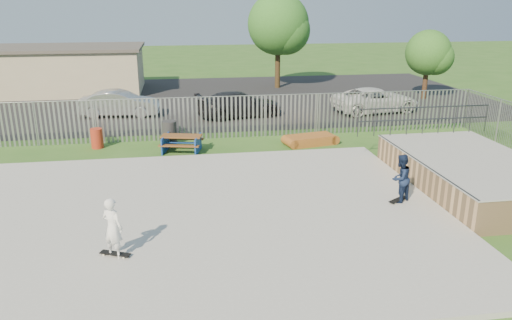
{
  "coord_description": "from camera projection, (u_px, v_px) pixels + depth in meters",
  "views": [
    {
      "loc": [
        -0.43,
        -13.92,
        6.31
      ],
      "look_at": [
        2.08,
        2.0,
        1.1
      ],
      "focal_mm": 35.0,
      "sensor_mm": 36.0,
      "label": 1
    }
  ],
  "objects": [
    {
      "name": "funbox",
      "position": [
        310.0,
        140.0,
        22.69
      ],
      "size": [
        2.24,
        1.44,
        0.41
      ],
      "rotation": [
        0.0,
        0.0,
        0.21
      ],
      "color": "brown",
      "rests_on": "ground"
    },
    {
      "name": "fence",
      "position": [
        218.0,
        143.0,
        19.24
      ],
      "size": [
        26.04,
        16.02,
        2.0
      ],
      "color": "gray",
      "rests_on": "ground"
    },
    {
      "name": "car_dark",
      "position": [
        239.0,
        104.0,
        27.81
      ],
      "size": [
        5.07,
        2.85,
        1.39
      ],
      "primitive_type": "imported",
      "rotation": [
        0.0,
        0.0,
        1.77
      ],
      "color": "black",
      "rests_on": "parking_lot"
    },
    {
      "name": "tree_right",
      "position": [
        428.0,
        53.0,
        32.2
      ],
      "size": [
        2.9,
        2.9,
        4.48
      ],
      "color": "#462D1C",
      "rests_on": "ground"
    },
    {
      "name": "skater_white",
      "position": [
        113.0,
        228.0,
        12.32
      ],
      "size": [
        0.68,
        0.63,
        1.56
      ],
      "primitive_type": "imported",
      "rotation": [
        0.0,
        0.0,
        2.55
      ],
      "color": "white",
      "rests_on": "concrete_slab"
    },
    {
      "name": "trash_bin_red",
      "position": [
        97.0,
        138.0,
        22.05
      ],
      "size": [
        0.53,
        0.53,
        0.88
      ],
      "primitive_type": "cylinder",
      "color": "#9E2C18",
      "rests_on": "ground"
    },
    {
      "name": "car_silver",
      "position": [
        120.0,
        103.0,
        27.93
      ],
      "size": [
        4.49,
        1.89,
        1.44
      ],
      "primitive_type": "imported",
      "rotation": [
        0.0,
        0.0,
        1.49
      ],
      "color": "#B9B9BF",
      "rests_on": "parking_lot"
    },
    {
      "name": "building",
      "position": [
        68.0,
        69.0,
        35.03
      ],
      "size": [
        10.4,
        6.4,
        3.2
      ],
      "color": "#B4A88B",
      "rests_on": "ground"
    },
    {
      "name": "concrete_slab",
      "position": [
        198.0,
        216.0,
        15.07
      ],
      "size": [
        15.0,
        12.0,
        0.15
      ],
      "primitive_type": "cube",
      "color": "#A4A39E",
      "rests_on": "ground"
    },
    {
      "name": "tree_mid",
      "position": [
        278.0,
        24.0,
        35.85
      ],
      "size": [
        4.42,
        4.42,
        6.82
      ],
      "color": "#412F1A",
      "rests_on": "ground"
    },
    {
      "name": "trash_bin_grey",
      "position": [
        170.0,
        133.0,
        22.57
      ],
      "size": [
        0.65,
        0.65,
        1.09
      ],
      "primitive_type": "cylinder",
      "color": "#28282A",
      "rests_on": "ground"
    },
    {
      "name": "skater_navy",
      "position": [
        400.0,
        178.0,
        15.7
      ],
      "size": [
        0.96,
        0.9,
        1.56
      ],
      "primitive_type": "imported",
      "rotation": [
        0.0,
        0.0,
        3.7
      ],
      "color": "#131F3D",
      "rests_on": "concrete_slab"
    },
    {
      "name": "ground",
      "position": [
        199.0,
        218.0,
        15.09
      ],
      "size": [
        120.0,
        120.0,
        0.0
      ],
      "primitive_type": "plane",
      "color": "#315D20",
      "rests_on": "ground"
    },
    {
      "name": "skateboard_b",
      "position": [
        115.0,
        254.0,
        12.55
      ],
      "size": [
        0.81,
        0.51,
        0.08
      ],
      "rotation": [
        0.0,
        0.0,
        -0.42
      ],
      "color": "black",
      "rests_on": "concrete_slab"
    },
    {
      "name": "picnic_table",
      "position": [
        182.0,
        143.0,
        21.55
      ],
      "size": [
        2.0,
        1.77,
        0.73
      ],
      "rotation": [
        0.0,
        0.0,
        -0.23
      ],
      "color": "brown",
      "rests_on": "ground"
    },
    {
      "name": "parking_lot",
      "position": [
        185.0,
        99.0,
        32.94
      ],
      "size": [
        40.0,
        18.0,
        0.02
      ],
      "primitive_type": "cube",
      "color": "black",
      "rests_on": "ground"
    },
    {
      "name": "skateboard_a",
      "position": [
        398.0,
        200.0,
        15.93
      ],
      "size": [
        0.78,
        0.59,
        0.08
      ],
      "rotation": [
        0.0,
        0.0,
        0.56
      ],
      "color": "black",
      "rests_on": "concrete_slab"
    },
    {
      "name": "quarter_pipe",
      "position": [
        471.0,
        173.0,
        17.3
      ],
      "size": [
        5.5,
        7.05,
        2.19
      ],
      "color": "tan",
      "rests_on": "ground"
    },
    {
      "name": "car_white",
      "position": [
        375.0,
        100.0,
        28.98
      ],
      "size": [
        5.39,
        3.18,
        1.41
      ],
      "primitive_type": "imported",
      "rotation": [
        0.0,
        0.0,
        1.74
      ],
      "color": "white",
      "rests_on": "parking_lot"
    }
  ]
}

